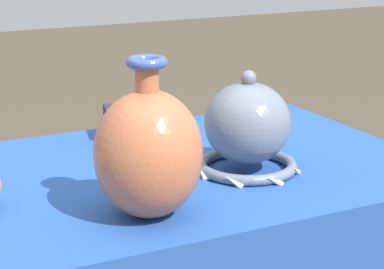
% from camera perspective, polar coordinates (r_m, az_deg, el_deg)
% --- Properties ---
extents(display_table, '(1.14, 0.70, 0.74)m').
position_cam_1_polar(display_table, '(1.55, -2.76, -5.89)').
color(display_table, olive).
rests_on(display_table, ground_plane).
extents(vase_tall_bulbous, '(0.19, 0.19, 0.28)m').
position_cam_1_polar(vase_tall_bulbous, '(1.28, -3.35, -1.37)').
color(vase_tall_bulbous, '#BC6642').
rests_on(vase_tall_bulbous, display_table).
extents(vase_dome_bell, '(0.22, 0.22, 0.21)m').
position_cam_1_polar(vase_dome_bell, '(1.52, 4.24, 0.37)').
color(vase_dome_bell, slate).
rests_on(vase_dome_bell, display_table).
extents(mosaic_tile_box, '(0.15, 0.13, 0.07)m').
position_cam_1_polar(mosaic_tile_box, '(1.76, -4.46, 0.91)').
color(mosaic_tile_box, '#232328').
rests_on(mosaic_tile_box, display_table).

